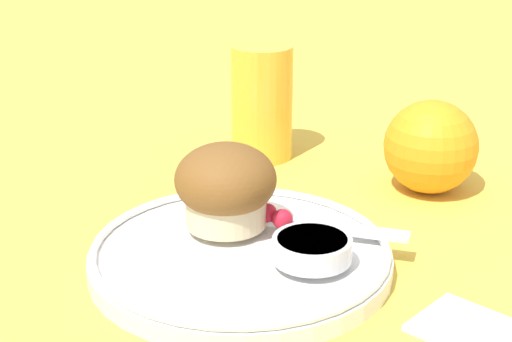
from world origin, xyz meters
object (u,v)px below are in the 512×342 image
at_px(butter_knife, 294,223).
at_px(orange_fruit, 431,147).
at_px(muffin, 224,187).
at_px(juice_glass, 262,102).

relative_size(butter_knife, orange_fruit, 1.99).
bearing_deg(muffin, juice_glass, 123.91).
distance_m(muffin, orange_fruit, 0.21).
relative_size(muffin, juice_glass, 0.69).
xyz_separation_m(muffin, butter_knife, (0.04, 0.04, -0.03)).
xyz_separation_m(butter_knife, juice_glass, (-0.15, 0.13, 0.03)).
distance_m(muffin, juice_glass, 0.20).
bearing_deg(juice_glass, butter_knife, -40.82).
height_order(muffin, butter_knife, muffin).
relative_size(muffin, orange_fruit, 0.93).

